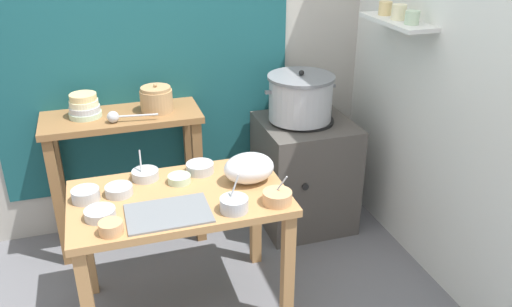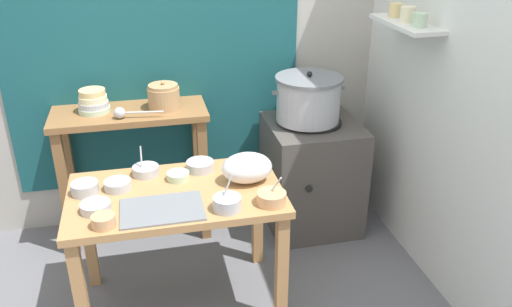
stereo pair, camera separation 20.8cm
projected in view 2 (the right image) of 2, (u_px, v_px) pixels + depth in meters
The scene contains 21 objects.
ground_plane at pixel (207, 304), 2.98m from camera, with size 9.00×9.00×0.00m, color slate.
wall_back at pixel (188, 34), 3.40m from camera, with size 4.40×0.12×2.60m.
wall_right at pixel (445, 57), 2.88m from camera, with size 0.30×3.20×2.60m.
prep_table at pixel (177, 210), 2.75m from camera, with size 1.10×0.66×0.72m.
back_shelf_table at pixel (132, 143), 3.35m from camera, with size 0.96×0.40×0.90m.
stove_block at pixel (311, 174), 3.60m from camera, with size 0.60×0.61×0.78m.
steamer_pot at pixel (308, 99), 3.38m from camera, with size 0.48×0.44×0.33m.
clay_pot at pixel (164, 97), 3.27m from camera, with size 0.20×0.20×0.18m.
bowl_stack_enamel at pixel (93, 102), 3.21m from camera, with size 0.19×0.19×0.15m.
ladle at pixel (122, 113), 3.13m from camera, with size 0.30×0.08×0.07m.
serving_tray at pixel (162, 209), 2.53m from camera, with size 0.40×0.28×0.01m, color slate.
plastic_bag at pixel (247, 168), 2.77m from camera, with size 0.27×0.20×0.16m, color white.
prep_bowl_0 at pixel (96, 207), 2.52m from camera, with size 0.15×0.15×0.05m.
prep_bowl_1 at pixel (200, 165), 2.91m from camera, with size 0.15×0.15×0.05m.
prep_bowl_2 at pixel (178, 176), 2.81m from camera, with size 0.12×0.12×0.04m.
prep_bowl_3 at pixel (85, 188), 2.67m from camera, with size 0.14×0.14×0.06m.
prep_bowl_4 at pixel (118, 185), 2.71m from camera, with size 0.14×0.14×0.05m.
prep_bowl_5 at pixel (227, 203), 2.53m from camera, with size 0.14×0.14×0.18m.
prep_bowl_6 at pixel (146, 170), 2.86m from camera, with size 0.14×0.14×0.16m.
prep_bowl_7 at pixel (271, 197), 2.58m from camera, with size 0.15×0.15×0.15m.
prep_bowl_8 at pixel (103, 221), 2.39m from camera, with size 0.11×0.11×0.06m.
Camera 2 is at (-0.25, -2.33, 2.05)m, focal length 36.70 mm.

